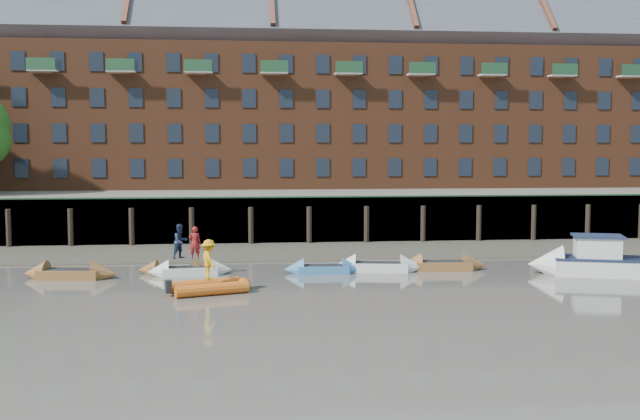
{
  "coord_description": "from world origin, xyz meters",
  "views": [
    {
      "loc": [
        -2.3,
        -29.27,
        6.73
      ],
      "look_at": [
        1.79,
        12.0,
        3.2
      ],
      "focal_mm": 42.0,
      "sensor_mm": 36.0,
      "label": 1
    }
  ],
  "objects": [
    {
      "name": "ground",
      "position": [
        0.0,
        0.0,
        0.0
      ],
      "size": [
        220.0,
        220.0,
        0.0
      ],
      "primitive_type": "plane",
      "color": "#5E5852",
      "rests_on": "ground"
    },
    {
      "name": "foreshore",
      "position": [
        0.0,
        18.0,
        0.0
      ],
      "size": [
        110.0,
        8.0,
        0.5
      ],
      "primitive_type": "cube",
      "color": "#3D382F",
      "rests_on": "ground"
    },
    {
      "name": "mud_band",
      "position": [
        0.0,
        14.6,
        0.0
      ],
      "size": [
        110.0,
        1.6,
        0.1
      ],
      "primitive_type": "cube",
      "color": "#4C4336",
      "rests_on": "ground"
    },
    {
      "name": "river_wall",
      "position": [
        -0.0,
        22.38,
        1.59
      ],
      "size": [
        110.0,
        1.23,
        3.3
      ],
      "color": "#2D2A26",
      "rests_on": "ground"
    },
    {
      "name": "bank_terrace",
      "position": [
        0.0,
        36.0,
        1.6
      ],
      "size": [
        110.0,
        28.0,
        3.2
      ],
      "primitive_type": "cube",
      "color": "#5E594D",
      "rests_on": "ground"
    },
    {
      "name": "apartment_terrace",
      "position": [
        -0.0,
        36.99,
        12.82
      ],
      "size": [
        80.6,
        15.56,
        20.98
      ],
      "color": "brown",
      "rests_on": "bank_terrace"
    },
    {
      "name": "rowboat_1",
      "position": [
        -11.29,
        9.56,
        0.25
      ],
      "size": [
        4.95,
        2.01,
        1.4
      ],
      "rotation": [
        0.0,
        0.0,
        -0.13
      ],
      "color": "brown",
      "rests_on": "ground"
    },
    {
      "name": "rowboat_2",
      "position": [
        -6.07,
        10.49,
        0.2
      ],
      "size": [
        4.05,
        1.54,
        1.15
      ],
      "rotation": [
        0.0,
        0.0,
        -0.1
      ],
      "color": "brown",
      "rests_on": "ground"
    },
    {
      "name": "rowboat_3",
      "position": [
        -5.27,
        10.01,
        0.23
      ],
      "size": [
        4.51,
        1.72,
        1.28
      ],
      "rotation": [
        0.0,
        0.0,
        0.1
      ],
      "color": "silver",
      "rests_on": "ground"
    },
    {
      "name": "rowboat_4",
      "position": [
        1.75,
        9.94,
        0.22
      ],
      "size": [
        4.22,
        1.31,
        1.22
      ],
      "rotation": [
        0.0,
        0.0,
        -0.02
      ],
      "color": "teal",
      "rests_on": "ground"
    },
    {
      "name": "rowboat_5",
      "position": [
        4.76,
        10.22,
        0.25
      ],
      "size": [
        5.04,
        2.15,
        1.42
      ],
      "rotation": [
        0.0,
        0.0,
        -0.15
      ],
      "color": "silver",
      "rests_on": "ground"
    },
    {
      "name": "rowboat_6",
      "position": [
        8.35,
        10.34,
        0.24
      ],
      "size": [
        4.84,
        1.7,
        1.38
      ],
      "rotation": [
        0.0,
        0.0,
        -0.07
      ],
      "color": "brown",
      "rests_on": "ground"
    },
    {
      "name": "rib_tender",
      "position": [
        -3.91,
        5.1,
        0.28
      ],
      "size": [
        3.79,
        2.71,
        0.64
      ],
      "rotation": [
        0.0,
        0.0,
        0.32
      ],
      "color": "#CB5916",
      "rests_on": "ground"
    },
    {
      "name": "motor_launch",
      "position": [
        15.35,
        8.12,
        0.69
      ],
      "size": [
        6.87,
        3.92,
        2.69
      ],
      "rotation": [
        0.0,
        0.0,
        2.85
      ],
      "color": "silver",
      "rests_on": "ground"
    },
    {
      "name": "person_rower_a",
      "position": [
        -5.0,
        9.96,
        1.72
      ],
      "size": [
        0.68,
        0.5,
        1.71
      ],
      "primitive_type": "imported",
      "rotation": [
        0.0,
        0.0,
        3.3
      ],
      "color": "maroon",
      "rests_on": "rowboat_3"
    },
    {
      "name": "person_rower_b",
      "position": [
        -5.75,
        10.14,
        1.77
      ],
      "size": [
        1.12,
        1.11,
        1.83
      ],
      "primitive_type": "imported",
      "rotation": [
        0.0,
        0.0,
        0.75
      ],
      "color": "#19233F",
      "rests_on": "rowboat_3"
    },
    {
      "name": "person_rib_crew",
      "position": [
        -4.03,
        5.15,
        1.53
      ],
      "size": [
        1.09,
        1.38,
        1.87
      ],
      "primitive_type": "imported",
      "rotation": [
        0.0,
        0.0,
        1.95
      ],
      "color": "orange",
      "rests_on": "rib_tender"
    }
  ]
}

